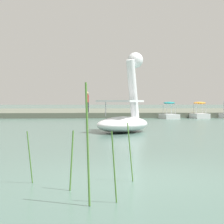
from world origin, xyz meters
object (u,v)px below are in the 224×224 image
Objects in this scene: swan_boat at (125,115)px; pedal_boat_teal at (169,114)px; person_on_path at (87,101)px; pedal_boat_orange at (200,114)px.

pedal_boat_teal is at bearing 69.70° from swan_boat.
swan_boat is at bearing -86.01° from person_on_path.
person_on_path is (-1.20, 17.16, 0.68)m from swan_boat.
swan_boat reaches higher than person_on_path.
swan_boat is 17.18m from pedal_boat_orange.
swan_boat is 15.78m from pedal_boat_teal.
pedal_boat_teal reaches higher than pedal_boat_orange.
swan_boat is at bearing -110.30° from pedal_boat_teal.
pedal_boat_teal is at bearing -172.96° from pedal_boat_orange.
person_on_path is at bearing 167.70° from pedal_boat_orange.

